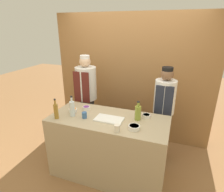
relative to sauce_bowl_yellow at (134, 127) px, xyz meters
The scene contains 15 objects.
ground_plane 1.07m from the sauce_bowl_yellow, 157.81° to the left, with size 14.00×14.00×0.00m, color olive.
cabinet_wall 1.50m from the sauce_bowl_yellow, 105.99° to the left, with size 3.04×0.18×2.40m.
counter 0.67m from the sauce_bowl_yellow, 157.81° to the left, with size 1.67×0.75×0.95m.
sauce_bowl_yellow is the anchor object (origin of this frame).
sauce_bowl_orange 1.00m from the sauce_bowl_yellow, 169.75° to the left, with size 0.12×0.12×0.05m.
sauce_bowl_green 0.39m from the sauce_bowl_yellow, 77.48° to the left, with size 0.12×0.12×0.04m.
sauce_bowl_purple 0.88m from the sauce_bowl_yellow, 159.64° to the left, with size 0.12×0.12×0.06m.
cutting_board 0.40m from the sauce_bowl_yellow, 161.89° to the left, with size 0.39×0.22×0.02m.
bottle_vinegar 1.09m from the sauce_bowl_yellow, behind, with size 0.06×0.06×0.29m.
bottle_oil 0.28m from the sauce_bowl_yellow, 93.46° to the left, with size 0.08×0.08×0.27m.
bottle_clear 0.93m from the sauce_bowl_yellow, behind, with size 0.07×0.07×0.30m.
cup_cream 0.22m from the sauce_bowl_yellow, 147.00° to the right, with size 0.07×0.07×0.09m.
cup_blue 0.73m from the sauce_bowl_yellow, behind, with size 0.07×0.07×0.09m.
chef_left 1.39m from the sauce_bowl_yellow, 142.38° to the left, with size 0.37×0.37×1.69m.
chef_right 0.90m from the sauce_bowl_yellow, 71.68° to the left, with size 0.33×0.33×1.59m.
Camera 1 is at (0.85, -2.18, 2.17)m, focal length 30.00 mm.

